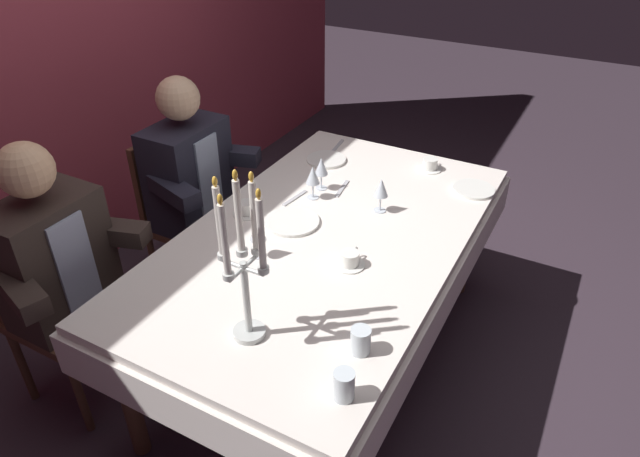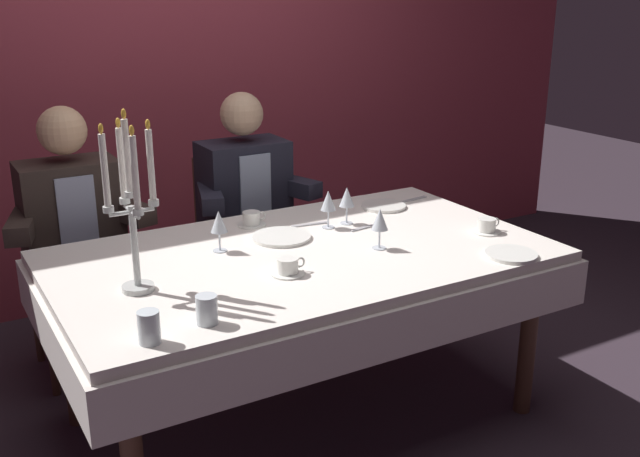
{
  "view_description": "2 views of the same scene",
  "coord_description": "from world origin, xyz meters",
  "px_view_note": "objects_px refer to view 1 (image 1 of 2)",
  "views": [
    {
      "loc": [
        -1.78,
        -0.93,
        2.07
      ],
      "look_at": [
        -0.02,
        0.02,
        0.77
      ],
      "focal_mm": 31.71,
      "sensor_mm": 36.0,
      "label": 1
    },
    {
      "loc": [
        -1.3,
        -2.38,
        1.73
      ],
      "look_at": [
        0.1,
        0.03,
        0.81
      ],
      "focal_mm": 41.51,
      "sensor_mm": 36.0,
      "label": 2
    }
  ],
  "objects_px": {
    "water_tumbler_1": "(344,385)",
    "coffee_cup_0": "(350,259)",
    "dinner_plate_1": "(292,221)",
    "dining_table": "(326,256)",
    "dinner_plate_2": "(474,189)",
    "seated_diner_1": "(188,173)",
    "seated_diner_0": "(52,258)",
    "coffee_cup_1": "(430,165)",
    "water_tumbler_0": "(360,341)",
    "dinner_plate_0": "(326,160)",
    "candelabra": "(243,263)",
    "wine_glass_0": "(258,232)",
    "wine_glass_1": "(321,167)",
    "coffee_cup_2": "(246,209)",
    "wine_glass_2": "(381,188)",
    "wine_glass_3": "(313,176)"
  },
  "relations": [
    {
      "from": "coffee_cup_0",
      "to": "coffee_cup_1",
      "type": "height_order",
      "value": "same"
    },
    {
      "from": "water_tumbler_1",
      "to": "coffee_cup_1",
      "type": "height_order",
      "value": "water_tumbler_1"
    },
    {
      "from": "coffee_cup_1",
      "to": "coffee_cup_2",
      "type": "relative_size",
      "value": 1.0
    },
    {
      "from": "coffee_cup_1",
      "to": "dinner_plate_2",
      "type": "bearing_deg",
      "value": -113.5
    },
    {
      "from": "dinner_plate_2",
      "to": "coffee_cup_0",
      "type": "height_order",
      "value": "coffee_cup_0"
    },
    {
      "from": "seated_diner_0",
      "to": "wine_glass_0",
      "type": "bearing_deg",
      "value": -60.81
    },
    {
      "from": "coffee_cup_1",
      "to": "coffee_cup_0",
      "type": "bearing_deg",
      "value": 179.83
    },
    {
      "from": "dining_table",
      "to": "dinner_plate_2",
      "type": "bearing_deg",
      "value": -34.15
    },
    {
      "from": "water_tumbler_1",
      "to": "seated_diner_0",
      "type": "bearing_deg",
      "value": 86.9
    },
    {
      "from": "wine_glass_1",
      "to": "seated_diner_1",
      "type": "height_order",
      "value": "seated_diner_1"
    },
    {
      "from": "candelabra",
      "to": "dinner_plate_0",
      "type": "xyz_separation_m",
      "value": [
        1.28,
        0.39,
        -0.29
      ]
    },
    {
      "from": "dinner_plate_1",
      "to": "seated_diner_0",
      "type": "xyz_separation_m",
      "value": [
        -0.68,
        0.72,
        -0.01
      ]
    },
    {
      "from": "coffee_cup_0",
      "to": "seated_diner_0",
      "type": "relative_size",
      "value": 0.11
    },
    {
      "from": "dining_table",
      "to": "seated_diner_0",
      "type": "relative_size",
      "value": 1.56
    },
    {
      "from": "dinner_plate_1",
      "to": "seated_diner_1",
      "type": "distance_m",
      "value": 0.73
    },
    {
      "from": "seated_diner_1",
      "to": "wine_glass_0",
      "type": "bearing_deg",
      "value": -120.81
    },
    {
      "from": "dinner_plate_0",
      "to": "dining_table",
      "type": "bearing_deg",
      "value": -152.19
    },
    {
      "from": "candelabra",
      "to": "seated_diner_1",
      "type": "bearing_deg",
      "value": 48.93
    },
    {
      "from": "coffee_cup_2",
      "to": "wine_glass_2",
      "type": "bearing_deg",
      "value": -59.14
    },
    {
      "from": "seated_diner_0",
      "to": "seated_diner_1",
      "type": "relative_size",
      "value": 1.0
    },
    {
      "from": "dinner_plate_1",
      "to": "water_tumbler_1",
      "type": "height_order",
      "value": "water_tumbler_1"
    },
    {
      "from": "wine_glass_2",
      "to": "seated_diner_0",
      "type": "bearing_deg",
      "value": 133.43
    },
    {
      "from": "wine_glass_0",
      "to": "dinner_plate_0",
      "type": "bearing_deg",
      "value": 10.5
    },
    {
      "from": "dining_table",
      "to": "wine_glass_2",
      "type": "distance_m",
      "value": 0.39
    },
    {
      "from": "dinner_plate_1",
      "to": "wine_glass_2",
      "type": "distance_m",
      "value": 0.42
    },
    {
      "from": "coffee_cup_1",
      "to": "seated_diner_1",
      "type": "height_order",
      "value": "seated_diner_1"
    },
    {
      "from": "dining_table",
      "to": "water_tumbler_0",
      "type": "relative_size",
      "value": 20.92
    },
    {
      "from": "dining_table",
      "to": "dinner_plate_0",
      "type": "height_order",
      "value": "dinner_plate_0"
    },
    {
      "from": "coffee_cup_1",
      "to": "seated_diner_0",
      "type": "bearing_deg",
      "value": 143.65
    },
    {
      "from": "dinner_plate_2",
      "to": "wine_glass_1",
      "type": "distance_m",
      "value": 0.74
    },
    {
      "from": "dining_table",
      "to": "seated_diner_1",
      "type": "bearing_deg",
      "value": 79.85
    },
    {
      "from": "coffee_cup_1",
      "to": "seated_diner_0",
      "type": "xyz_separation_m",
      "value": [
        -1.46,
        1.08,
        -0.03
      ]
    },
    {
      "from": "water_tumbler_0",
      "to": "seated_diner_0",
      "type": "distance_m",
      "value": 1.31
    },
    {
      "from": "dinner_plate_1",
      "to": "dinner_plate_2",
      "type": "distance_m",
      "value": 0.91
    },
    {
      "from": "dinner_plate_0",
      "to": "wine_glass_2",
      "type": "bearing_deg",
      "value": -126.59
    },
    {
      "from": "wine_glass_1",
      "to": "coffee_cup_0",
      "type": "distance_m",
      "value": 0.64
    },
    {
      "from": "candelabra",
      "to": "dinner_plate_2",
      "type": "xyz_separation_m",
      "value": [
        1.33,
        -0.39,
        -0.29
      ]
    },
    {
      "from": "wine_glass_0",
      "to": "water_tumbler_1",
      "type": "xyz_separation_m",
      "value": [
        -0.48,
        -0.62,
        -0.07
      ]
    },
    {
      "from": "candelabra",
      "to": "dinner_plate_1",
      "type": "relative_size",
      "value": 2.54
    },
    {
      "from": "dining_table",
      "to": "dinner_plate_2",
      "type": "height_order",
      "value": "dinner_plate_2"
    },
    {
      "from": "dinner_plate_0",
      "to": "coffee_cup_1",
      "type": "relative_size",
      "value": 1.58
    },
    {
      "from": "dining_table",
      "to": "dinner_plate_1",
      "type": "xyz_separation_m",
      "value": [
        0.0,
        0.17,
        0.13
      ]
    },
    {
      "from": "candelabra",
      "to": "seated_diner_1",
      "type": "relative_size",
      "value": 0.5
    },
    {
      "from": "wine_glass_0",
      "to": "wine_glass_1",
      "type": "height_order",
      "value": "same"
    },
    {
      "from": "dinner_plate_0",
      "to": "dinner_plate_1",
      "type": "relative_size",
      "value": 0.85
    },
    {
      "from": "water_tumbler_1",
      "to": "coffee_cup_0",
      "type": "height_order",
      "value": "water_tumbler_1"
    },
    {
      "from": "dinner_plate_2",
      "to": "wine_glass_3",
      "type": "relative_size",
      "value": 1.23
    },
    {
      "from": "seated_diner_0",
      "to": "coffee_cup_1",
      "type": "bearing_deg",
      "value": -36.35
    },
    {
      "from": "water_tumbler_0",
      "to": "seated_diner_1",
      "type": "height_order",
      "value": "seated_diner_1"
    },
    {
      "from": "seated_diner_1",
      "to": "candelabra",
      "type": "bearing_deg",
      "value": -131.07
    }
  ]
}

